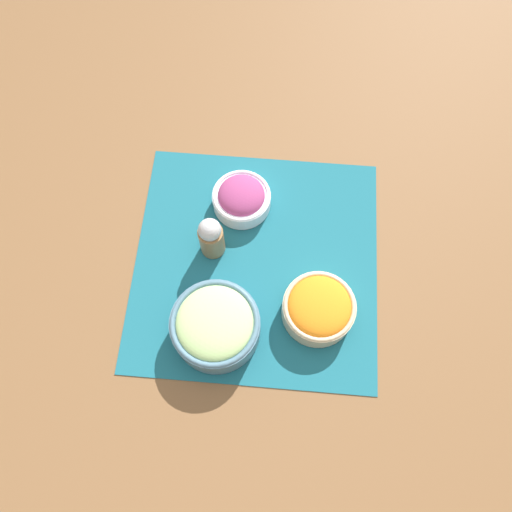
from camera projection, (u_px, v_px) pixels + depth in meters
name	position (u px, v px, depth m)	size (l,w,h in m)	color
ground_plane	(256.00, 262.00, 0.98)	(3.00, 3.00, 0.00)	brown
placemat	(256.00, 262.00, 0.98)	(0.47, 0.47, 0.00)	#195B6B
cucumber_bowl	(215.00, 325.00, 0.88)	(0.16, 0.16, 0.08)	slate
onion_bowl	(242.00, 198.00, 1.00)	(0.12, 0.12, 0.06)	silver
carrot_bowl	(319.00, 308.00, 0.91)	(0.13, 0.13, 0.06)	#C6B28E
pepper_shaker	(211.00, 237.00, 0.94)	(0.05, 0.05, 0.11)	olive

